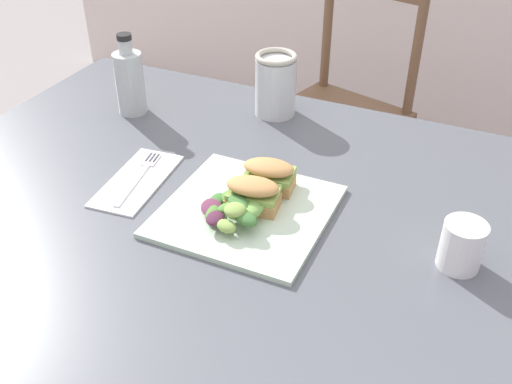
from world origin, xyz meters
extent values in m
cube|color=#51565B|center=(0.10, 0.03, 0.72)|extent=(1.35, 0.97, 0.03)
cube|color=brown|center=(-0.51, 0.44, 0.35)|extent=(0.07, 0.07, 0.71)
cylinder|color=brown|center=(-0.25, 0.87, 0.21)|extent=(0.03, 0.03, 0.43)
cylinder|color=brown|center=(0.07, 0.78, 0.21)|extent=(0.03, 0.03, 0.43)
cylinder|color=brown|center=(-0.16, 1.20, 0.21)|extent=(0.03, 0.03, 0.43)
cylinder|color=brown|center=(0.17, 1.11, 0.21)|extent=(0.03, 0.03, 0.43)
cube|color=brown|center=(-0.04, 0.99, 0.44)|extent=(0.49, 0.49, 0.02)
cylinder|color=brown|center=(-0.16, 1.21, 0.66)|extent=(0.03, 0.03, 0.42)
cylinder|color=brown|center=(0.17, 1.11, 0.66)|extent=(0.03, 0.03, 0.42)
cube|color=beige|center=(0.09, 0.04, 0.74)|extent=(0.28, 0.28, 0.01)
cube|color=tan|center=(0.10, 0.04, 0.76)|extent=(0.10, 0.07, 0.02)
cube|color=#84A84C|center=(0.10, 0.05, 0.78)|extent=(0.09, 0.07, 0.01)
ellipsoid|color=tan|center=(0.10, 0.04, 0.79)|extent=(0.10, 0.07, 0.02)
cube|color=tan|center=(0.10, 0.11, 0.76)|extent=(0.10, 0.07, 0.02)
cube|color=#84A84C|center=(0.10, 0.12, 0.78)|extent=(0.09, 0.07, 0.01)
ellipsoid|color=tan|center=(0.10, 0.11, 0.79)|extent=(0.10, 0.07, 0.02)
ellipsoid|color=#518438|center=(0.05, -0.01, 0.76)|extent=(0.05, 0.06, 0.02)
ellipsoid|color=#6B9E47|center=(0.11, 0.01, 0.77)|extent=(0.05, 0.05, 0.02)
ellipsoid|color=#3D7033|center=(0.09, 0.01, 0.78)|extent=(0.06, 0.06, 0.01)
ellipsoid|color=#84A84C|center=(0.09, -0.02, 0.78)|extent=(0.05, 0.05, 0.02)
ellipsoid|color=#84A84C|center=(0.10, -0.01, 0.77)|extent=(0.06, 0.06, 0.01)
ellipsoid|color=#4C2338|center=(0.07, -0.03, 0.77)|extent=(0.04, 0.04, 0.01)
ellipsoid|color=#518438|center=(0.08, 0.00, 0.77)|extent=(0.05, 0.05, 0.01)
ellipsoid|color=#518438|center=(0.05, 0.04, 0.76)|extent=(0.05, 0.05, 0.02)
ellipsoid|color=#3D7033|center=(0.11, -0.02, 0.78)|extent=(0.06, 0.05, 0.02)
ellipsoid|color=#3D7033|center=(0.04, 0.03, 0.76)|extent=(0.03, 0.04, 0.01)
ellipsoid|color=#6B9E47|center=(0.10, 0.00, 0.77)|extent=(0.06, 0.07, 0.02)
ellipsoid|color=#602D47|center=(0.04, 0.00, 0.76)|extent=(0.06, 0.06, 0.01)
ellipsoid|color=#84A84C|center=(0.09, -0.04, 0.77)|extent=(0.04, 0.04, 0.02)
ellipsoid|color=#518438|center=(0.09, 0.03, 0.76)|extent=(0.04, 0.04, 0.01)
ellipsoid|color=#6B9E47|center=(0.12, 0.00, 0.77)|extent=(0.04, 0.06, 0.02)
cube|color=white|center=(-0.14, 0.04, 0.74)|extent=(0.12, 0.22, 0.00)
cube|color=silver|center=(-0.14, 0.02, 0.75)|extent=(0.04, 0.14, 0.00)
cube|color=silver|center=(-0.15, 0.11, 0.75)|extent=(0.03, 0.05, 0.00)
cube|color=#38383D|center=(-0.15, 0.12, 0.75)|extent=(0.01, 0.03, 0.00)
cube|color=#38383D|center=(-0.16, 0.12, 0.75)|extent=(0.01, 0.03, 0.00)
cube|color=#38383D|center=(-0.16, 0.11, 0.75)|extent=(0.01, 0.03, 0.00)
cylinder|color=black|center=(-0.31, 0.28, 0.79)|extent=(0.06, 0.06, 0.10)
cylinder|color=#B2BCB7|center=(-0.31, 0.28, 0.81)|extent=(0.06, 0.06, 0.14)
cylinder|color=#B2BCB7|center=(-0.31, 0.28, 0.90)|extent=(0.03, 0.03, 0.03)
cylinder|color=black|center=(-0.31, 0.28, 0.92)|extent=(0.03, 0.03, 0.01)
cylinder|color=gold|center=(-0.01, 0.41, 0.79)|extent=(0.08, 0.08, 0.10)
cylinder|color=silver|center=(-0.01, 0.41, 0.80)|extent=(0.09, 0.09, 0.13)
torus|color=#B7B29E|center=(-0.01, 0.41, 0.88)|extent=(0.09, 0.09, 0.01)
cylinder|color=white|center=(0.45, 0.05, 0.78)|extent=(0.07, 0.07, 0.08)
camera|label=1|loc=(0.45, -0.71, 1.36)|focal=41.22mm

